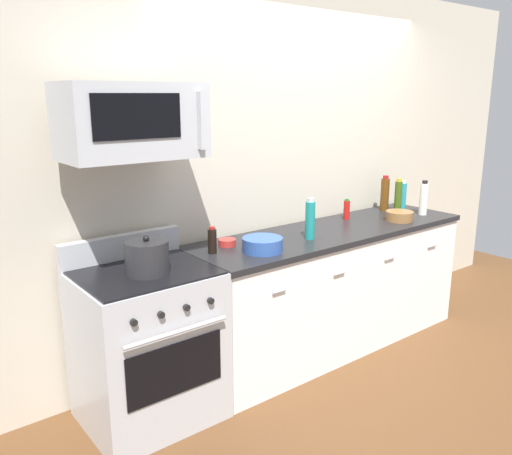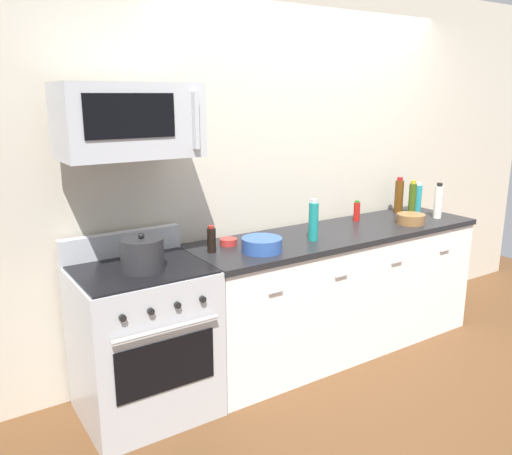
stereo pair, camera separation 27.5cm
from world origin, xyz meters
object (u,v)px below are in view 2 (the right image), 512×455
object	(u,v)px
bottle_dish_soap	(418,198)
bottle_soy_sauce_dark	(212,240)
range_oven	(144,340)
bottle_hot_sauce_red	(357,211)
bottle_wine_amber	(399,196)
bottle_vinegar_white	(438,201)
bowl_wooden_salad	(411,219)
bottle_sparkling_teal	(313,221)
bowl_red_small	(228,242)
stockpot	(142,254)
bowl_blue_mixing	(262,244)
bottle_olive_oil	(412,198)
microwave	(128,120)

from	to	relation	value
bottle_dish_soap	bottle_soy_sauce_dark	xyz separation A→B (m)	(-2.01, -0.07, -0.04)
range_oven	bottle_hot_sauce_red	world-z (taller)	bottle_hot_sauce_red
range_oven	bottle_wine_amber	bearing A→B (deg)	4.56
bottle_vinegar_white	bottle_soy_sauce_dark	xyz separation A→B (m)	(-1.97, 0.17, -0.05)
bottle_wine_amber	bowl_wooden_salad	distance (m)	0.40
bottle_wine_amber	bottle_sparkling_teal	distance (m)	1.18
bowl_red_small	stockpot	xyz separation A→B (m)	(-0.67, -0.18, 0.07)
bottle_wine_amber	bottle_sparkling_teal	xyz separation A→B (m)	(-1.15, -0.28, -0.01)
bottle_wine_amber	bowl_blue_mixing	bearing A→B (deg)	-169.14
bottle_hot_sauce_red	bowl_wooden_salad	size ratio (longest dim) A/B	0.77
bottle_sparkling_teal	bowl_red_small	distance (m)	0.59
bowl_blue_mixing	bowl_red_small	bearing A→B (deg)	112.96
bottle_vinegar_white	bowl_wooden_salad	world-z (taller)	bottle_vinegar_white
bowl_blue_mixing	stockpot	distance (m)	0.77
bowl_blue_mixing	bottle_sparkling_teal	bearing A→B (deg)	3.70
bottle_sparkling_teal	bottle_soy_sauce_dark	distance (m)	0.73
bottle_dish_soap	bottle_olive_oil	bearing A→B (deg)	-163.02
bottle_olive_oil	bottle_sparkling_teal	bearing A→B (deg)	-171.95
bottle_vinegar_white	bowl_red_small	size ratio (longest dim) A/B	2.46
bottle_vinegar_white	stockpot	size ratio (longest dim) A/B	1.17
bottle_dish_soap	bottle_vinegar_white	bearing A→B (deg)	-99.17
range_oven	bottle_soy_sauce_dark	size ratio (longest dim) A/B	6.27
bottle_hot_sauce_red	bowl_blue_mixing	distance (m)	1.12
stockpot	bottle_vinegar_white	bearing A→B (deg)	-1.59
bottle_olive_oil	bottle_vinegar_white	bearing A→B (deg)	-70.48
bottle_sparkling_teal	stockpot	world-z (taller)	bottle_sparkling_teal
bottle_soy_sauce_dark	bowl_wooden_salad	distance (m)	1.65
bottle_wine_amber	bottle_hot_sauce_red	distance (m)	0.51
bottle_wine_amber	bowl_blue_mixing	world-z (taller)	bottle_wine_amber
microwave	bottle_olive_oil	bearing A→B (deg)	0.84
bottle_soy_sauce_dark	microwave	bearing A→B (deg)	-179.79
range_oven	bowl_red_small	size ratio (longest dim) A/B	9.27
range_oven	bowl_red_small	distance (m)	0.83
bowl_red_small	microwave	bearing A→B (deg)	-173.03
bottle_dish_soap	microwave	bearing A→B (deg)	-178.44
bottle_vinegar_white	bowl_wooden_salad	xyz separation A→B (m)	(-0.33, -0.01, -0.09)
microwave	bowl_blue_mixing	xyz separation A→B (m)	(0.77, -0.16, -0.78)
bottle_olive_oil	bottle_soy_sauce_dark	xyz separation A→B (m)	(-1.90, -0.03, -0.05)
bottle_vinegar_white	bowl_blue_mixing	size ratio (longest dim) A/B	1.10
bottle_olive_oil	bowl_red_small	bearing A→B (deg)	178.46
bottle_hot_sauce_red	stockpot	bearing A→B (deg)	-173.38
bowl_blue_mixing	stockpot	bearing A→B (deg)	175.30
microwave	stockpot	xyz separation A→B (m)	(-0.00, -0.10, -0.73)
bottle_soy_sauce_dark	bowl_wooden_salad	xyz separation A→B (m)	(1.64, -0.18, -0.04)
bottle_sparkling_teal	bottle_olive_oil	bearing A→B (deg)	8.05
bottle_dish_soap	bottle_soy_sauce_dark	size ratio (longest dim) A/B	1.48
bottle_olive_oil	bowl_wooden_salad	xyz separation A→B (m)	(-0.26, -0.22, -0.09)
bottle_wine_amber	stockpot	distance (m)	2.37
bowl_red_small	range_oven	bearing A→B (deg)	-169.27
bottle_sparkling_teal	bowl_blue_mixing	world-z (taller)	bottle_sparkling_teal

